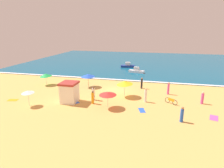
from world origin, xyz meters
The scene contains 23 objects.
ground_plane centered at (0.00, 0.00, 0.00)m, with size 60.00×60.00×0.00m, color #E0A856.
ocean_water centered at (0.00, 28.00, 0.05)m, with size 60.00×44.00×0.10m, color #0F567A.
wave_breaker_foam centered at (0.00, 6.30, 0.10)m, with size 57.00×0.70×0.01m, color white.
lifeguard_cabana centered at (-4.57, -5.96, 1.36)m, with size 2.08×2.24×2.68m.
beach_umbrella_0 centered at (2.02, -2.24, 2.04)m, with size 3.20×3.19×2.39m.
beach_umbrella_1 centered at (-4.59, 0.97, 1.94)m, with size 2.36×2.37×2.21m.
beach_umbrella_2 centered at (-11.99, 0.39, 1.73)m, with size 2.84×2.84×2.05m.
beach_umbrella_3 centered at (-8.94, -8.35, 1.81)m, with size 1.89×1.90×2.03m.
beach_umbrella_4 centered at (0.76, -6.66, 1.80)m, with size 2.28×2.29×2.00m.
parked_bicycle centered at (8.30, -3.54, 0.38)m, with size 1.48×1.15×0.76m.
beachgoer_0 centered at (4.04, 2.16, 0.86)m, with size 0.42×0.42×1.78m.
beachgoer_1 centered at (9.07, -8.42, 0.80)m, with size 0.42×0.42×1.67m.
beachgoer_2 centered at (-1.79, -4.55, 0.88)m, with size 0.42×0.42×1.87m.
beachgoer_3 centered at (8.07, 0.21, 0.90)m, with size 0.39×0.39×1.84m.
beachgoer_4 centered at (-1.46, -5.81, 0.80)m, with size 0.46×0.46×1.68m.
beachgoer_5 centered at (12.15, -2.58, 0.78)m, with size 0.47×0.47×1.63m.
beachgoer_6 centered at (5.06, -3.65, 0.86)m, with size 0.47×0.47×1.81m.
beach_towel_0 centered at (12.61, -6.66, 0.01)m, with size 1.18×1.65×0.01m.
beach_towel_1 centered at (4.86, -6.47, 0.01)m, with size 1.06×1.56×0.01m.
beach_towel_2 centered at (-12.37, -7.19, 0.01)m, with size 1.49×1.14×0.01m.
beach_towel_3 centered at (-3.90, -6.16, 0.01)m, with size 1.53×1.56×0.01m.
small_boat_0 centered at (1.97, 13.00, 0.50)m, with size 3.39×1.61×1.26m.
small_boat_1 centered at (-0.84, 18.67, 0.49)m, with size 3.61×1.94×1.23m.
Camera 1 is at (6.31, -27.43, 9.26)m, focal length 30.57 mm.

